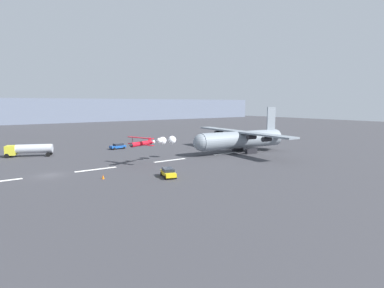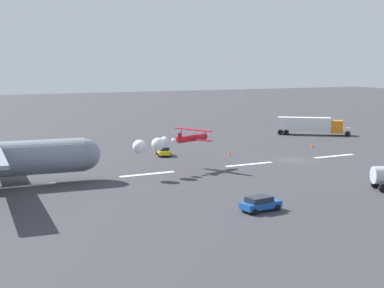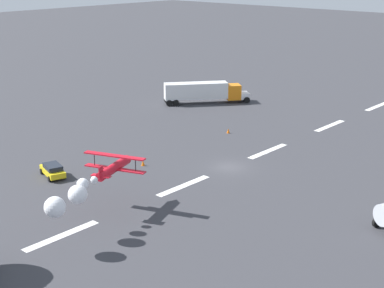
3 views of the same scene
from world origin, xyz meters
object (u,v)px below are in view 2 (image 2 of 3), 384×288
(semi_truck_orange, at_px, (311,125))
(traffic_cone_far, at_px, (230,153))
(stunt_biplane_red, at_px, (165,142))
(followme_car_yellow, at_px, (163,151))
(airport_staff_sedan, at_px, (260,203))
(traffic_cone_near, at_px, (313,145))

(semi_truck_orange, xyz_separation_m, traffic_cone_far, (29.67, 15.67, -1.76))
(stunt_biplane_red, relative_size, followme_car_yellow, 2.98)
(followme_car_yellow, relative_size, traffic_cone_far, 6.15)
(airport_staff_sedan, distance_m, traffic_cone_far, 35.06)
(semi_truck_orange, bearing_deg, airport_staff_sedan, 46.22)
(stunt_biplane_red, bearing_deg, airport_staff_sedan, 90.73)
(airport_staff_sedan, bearing_deg, followme_car_yellow, -99.16)
(traffic_cone_far, bearing_deg, semi_truck_orange, -152.16)
(traffic_cone_near, bearing_deg, traffic_cone_far, 2.91)
(stunt_biplane_red, xyz_separation_m, traffic_cone_far, (-15.77, -9.07, -3.96))
(semi_truck_orange, xyz_separation_m, followme_car_yellow, (39.26, 10.54, -1.32))
(airport_staff_sedan, bearing_deg, stunt_biplane_red, -89.27)
(stunt_biplane_red, relative_size, traffic_cone_near, 18.30)
(followme_car_yellow, height_order, airport_staff_sedan, same)
(airport_staff_sedan, relative_size, traffic_cone_near, 5.88)
(airport_staff_sedan, height_order, traffic_cone_far, airport_staff_sedan)
(traffic_cone_far, bearing_deg, stunt_biplane_red, 29.90)
(followme_car_yellow, xyz_separation_m, traffic_cone_far, (-9.59, 5.12, -0.44))
(followme_car_yellow, bearing_deg, semi_truck_orange, -164.97)
(followme_car_yellow, bearing_deg, traffic_cone_far, 151.88)
(stunt_biplane_red, relative_size, airport_staff_sedan, 3.11)
(semi_truck_orange, distance_m, traffic_cone_near, 18.89)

